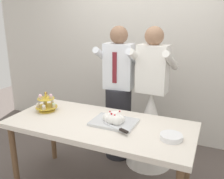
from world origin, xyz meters
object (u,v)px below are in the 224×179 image
object	(u,v)px
cupcake_stand	(46,104)
person_groom	(118,102)
dessert_table	(99,130)
plate_stack	(171,137)
person_bride	(150,119)
main_cake_tray	(114,119)

from	to	relation	value
cupcake_stand	person_groom	bearing A→B (deg)	49.66
dessert_table	plate_stack	size ratio (longest dim) A/B	9.47
dessert_table	plate_stack	distance (m)	0.71
cupcake_stand	person_groom	distance (m)	0.88
dessert_table	person_bride	world-z (taller)	person_bride
dessert_table	main_cake_tray	world-z (taller)	main_cake_tray
main_cake_tray	cupcake_stand	bearing A→B (deg)	179.15
person_bride	person_groom	bearing A→B (deg)	-179.52
plate_stack	cupcake_stand	bearing A→B (deg)	175.48
cupcake_stand	plate_stack	distance (m)	1.36
main_cake_tray	person_bride	xyz separation A→B (m)	(0.18, 0.68, -0.23)
main_cake_tray	plate_stack	size ratio (longest dim) A/B	2.23
person_groom	person_bride	bearing A→B (deg)	0.48
dessert_table	main_cake_tray	bearing A→B (deg)	15.03
plate_stack	main_cake_tray	bearing A→B (deg)	170.26
plate_stack	person_groom	bearing A→B (deg)	135.71
plate_stack	person_bride	size ratio (longest dim) A/B	0.11
cupcake_stand	person_bride	distance (m)	1.21
main_cake_tray	person_bride	size ratio (longest dim) A/B	0.26
cupcake_stand	main_cake_tray	distance (m)	0.80
cupcake_stand	person_groom	size ratio (longest dim) A/B	0.14
dessert_table	cupcake_stand	distance (m)	0.68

